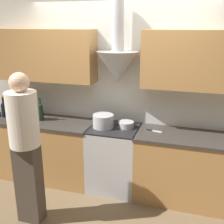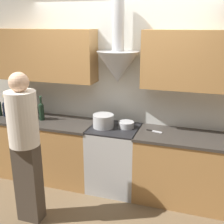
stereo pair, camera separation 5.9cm
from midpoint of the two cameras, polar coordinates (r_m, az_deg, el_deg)
name	(u,v)px [view 1 (the left image)]	position (r m, az deg, el deg)	size (l,w,h in m)	color
ground_plane	(107,200)	(3.87, -1.49, -17.43)	(12.00, 12.00, 0.00)	brown
wall_back	(116,80)	(3.83, 0.34, 6.43)	(8.40, 0.55, 2.60)	silver
counter_left	(43,148)	(4.33, -14.24, -7.18)	(1.58, 0.62, 0.90)	#B27F47
counter_right	(185,168)	(3.77, 14.25, -10.98)	(1.28, 0.62, 0.90)	#B27F47
stove_range	(114,158)	(3.91, 0.00, -9.32)	(0.65, 0.60, 0.90)	#B7BABC
wine_bottle_1	(4,108)	(4.44, -21.48, 0.67)	(0.08, 0.08, 0.32)	black
wine_bottle_2	(10,109)	(4.39, -20.39, 0.67)	(0.07, 0.07, 0.31)	black
wine_bottle_3	(15,109)	(4.33, -19.47, 0.55)	(0.07, 0.07, 0.32)	black
wine_bottle_4	(21,109)	(4.28, -18.43, 0.51)	(0.08, 0.08, 0.32)	black
wine_bottle_5	(27,110)	(4.21, -17.30, 0.48)	(0.08, 0.08, 0.35)	black
wine_bottle_6	(34,111)	(4.17, -15.90, 0.28)	(0.08, 0.08, 0.33)	black
wine_bottle_7	(41,111)	(4.10, -14.71, 0.24)	(0.07, 0.07, 0.35)	black
stock_pot	(103,121)	(3.72, -2.26, -1.84)	(0.28, 0.28, 0.17)	#B7BABC
mixing_bowl	(126,125)	(3.73, 2.40, -2.57)	(0.21, 0.21, 0.08)	#B7BABC
chefs_knife	(154,131)	(3.65, 8.12, -3.83)	(0.21, 0.07, 0.01)	silver
person_foreground_left	(25,143)	(3.22, -17.72, -6.05)	(0.33, 0.33, 1.75)	#473D33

